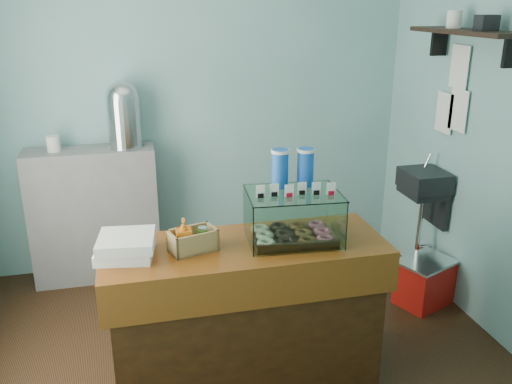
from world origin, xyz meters
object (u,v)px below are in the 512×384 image
object	(u,v)px
red_cooler	(424,282)
display_case	(293,210)
coffee_urn	(123,113)
counter	(245,313)

from	to	relation	value
red_cooler	display_case	bearing A→B (deg)	179.94
coffee_urn	red_cooler	xyz separation A→B (m)	(2.12, -1.03, -1.19)
counter	red_cooler	xyz separation A→B (m)	(1.51, 0.54, -0.28)
red_cooler	coffee_urn	bearing A→B (deg)	131.48
counter	coffee_urn	distance (m)	1.92
display_case	coffee_urn	bearing A→B (deg)	124.84
coffee_urn	red_cooler	distance (m)	2.64
display_case	coffee_urn	distance (m)	1.81
coffee_urn	red_cooler	bearing A→B (deg)	-25.83
counter	display_case	bearing A→B (deg)	6.73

